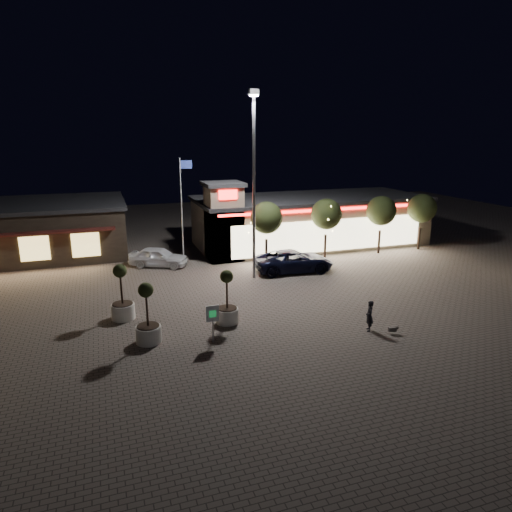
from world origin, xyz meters
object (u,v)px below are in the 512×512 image
object	(u,v)px
white_sedan	(158,257)
planter_left	(122,302)
pedestrian	(369,316)
planter_mid	(148,324)
valet_sign	(213,317)
pickup_truck	(294,261)

from	to	relation	value
white_sedan	planter_left	xyz separation A→B (m)	(-3.09, -9.56, 0.21)
pedestrian	white_sedan	bearing A→B (deg)	-130.47
planter_mid	valet_sign	distance (m)	3.11
planter_mid	planter_left	bearing A→B (deg)	106.40
planter_left	valet_sign	distance (m)	5.90
white_sedan	pedestrian	distance (m)	17.46
pedestrian	planter_mid	size ratio (longest dim) A/B	0.53
pickup_truck	planter_mid	world-z (taller)	planter_mid
white_sedan	planter_mid	xyz separation A→B (m)	(-2.10, -12.93, 0.19)
planter_left	valet_sign	world-z (taller)	planter_left
planter_left	valet_sign	xyz separation A→B (m)	(3.91, -4.41, 0.37)
pedestrian	valet_sign	distance (m)	7.92
white_sedan	valet_sign	world-z (taller)	valet_sign
pickup_truck	planter_mid	distance (m)	14.04
pickup_truck	planter_left	xyz separation A→B (m)	(-12.21, -5.07, 0.16)
pedestrian	valet_sign	xyz separation A→B (m)	(-7.81, 1.21, 0.52)
white_sedan	valet_sign	size ratio (longest dim) A/B	2.30
planter_left	planter_mid	world-z (taller)	planter_left
pedestrian	planter_left	xyz separation A→B (m)	(-11.72, 5.62, 0.15)
white_sedan	planter_left	size ratio (longest dim) A/B	1.41
white_sedan	pedestrian	world-z (taller)	pedestrian
pedestrian	planter_left	distance (m)	12.99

